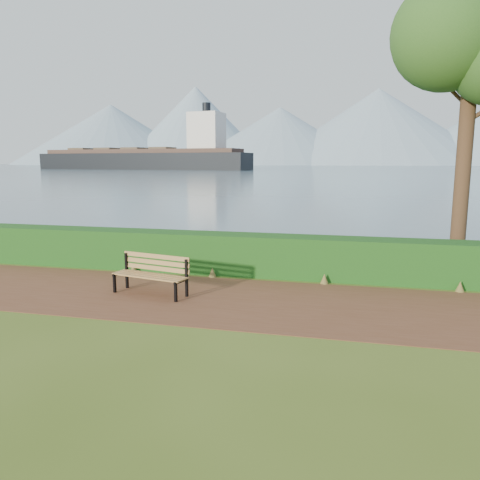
# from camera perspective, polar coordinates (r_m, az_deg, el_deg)

# --- Properties ---
(ground) EXTENTS (140.00, 140.00, 0.00)m
(ground) POSITION_cam_1_polar(r_m,az_deg,el_deg) (9.30, -0.52, -7.95)
(ground) COLOR #445C1A
(ground) RESTS_ON ground
(path) EXTENTS (40.00, 3.40, 0.01)m
(path) POSITION_cam_1_polar(r_m,az_deg,el_deg) (9.58, -0.08, -7.40)
(path) COLOR brown
(path) RESTS_ON ground
(hedge) EXTENTS (32.00, 0.85, 1.00)m
(hedge) POSITION_cam_1_polar(r_m,az_deg,el_deg) (11.64, 2.58, -1.84)
(hedge) COLOR #144212
(hedge) RESTS_ON ground
(water) EXTENTS (700.00, 510.00, 0.00)m
(water) POSITION_cam_1_polar(r_m,az_deg,el_deg) (268.62, 13.22, 8.72)
(water) COLOR #496175
(water) RESTS_ON ground
(mountains) EXTENTS (585.00, 190.00, 70.00)m
(mountains) POSITION_cam_1_polar(r_m,az_deg,el_deg) (415.55, 12.25, 12.79)
(mountains) COLOR #7D97A7
(mountains) RESTS_ON ground
(bench) EXTENTS (1.74, 0.84, 0.84)m
(bench) POSITION_cam_1_polar(r_m,az_deg,el_deg) (10.11, -10.66, -3.83)
(bench) COLOR black
(bench) RESTS_ON ground
(tree) EXTENTS (3.80, 3.40, 7.87)m
(tree) POSITION_cam_1_polar(r_m,az_deg,el_deg) (13.20, 26.63, 21.98)
(tree) COLOR #311F14
(tree) RESTS_ON ground
(cargo_ship) EXTENTS (77.62, 21.32, 23.29)m
(cargo_ship) POSITION_cam_1_polar(r_m,az_deg,el_deg) (163.75, -11.10, 9.63)
(cargo_ship) COLOR black
(cargo_ship) RESTS_ON ground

